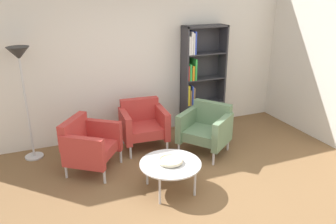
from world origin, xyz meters
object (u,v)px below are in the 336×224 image
(bookshelf_tall, at_px, (199,79))
(armchair_spare_guest, at_px, (89,144))
(armchair_by_bookshelf, at_px, (143,124))
(coffee_table_low, at_px, (170,165))
(armchair_near_window, at_px, (206,128))
(decorative_bowl, at_px, (170,161))
(floor_lamp_torchiere, at_px, (20,67))

(bookshelf_tall, xyz_separation_m, armchair_spare_guest, (-2.19, -0.86, -0.52))
(armchair_by_bookshelf, relative_size, armchair_spare_guest, 0.82)
(armchair_by_bookshelf, bearing_deg, coffee_table_low, -89.47)
(bookshelf_tall, relative_size, armchair_spare_guest, 2.01)
(armchair_by_bookshelf, height_order, armchair_near_window, same)
(armchair_spare_guest, bearing_deg, decorative_bowl, -100.31)
(coffee_table_low, bearing_deg, bookshelf_tall, 53.92)
(armchair_by_bookshelf, bearing_deg, armchair_spare_guest, -152.10)
(coffee_table_low, height_order, armchair_spare_guest, armchair_spare_guest)
(decorative_bowl, bearing_deg, armchair_near_window, 40.43)
(bookshelf_tall, xyz_separation_m, coffee_table_low, (-1.31, -1.79, -0.56))
(bookshelf_tall, xyz_separation_m, armchair_near_window, (-0.35, -0.98, -0.52))
(armchair_near_window, height_order, armchair_spare_guest, same)
(armchair_spare_guest, xyz_separation_m, floor_lamp_torchiere, (-0.76, 0.72, 1.03))
(bookshelf_tall, bearing_deg, coffee_table_low, -126.08)
(bookshelf_tall, bearing_deg, floor_lamp_torchiere, -177.29)
(bookshelf_tall, xyz_separation_m, armchair_by_bookshelf, (-1.23, -0.43, -0.52))
(bookshelf_tall, relative_size, floor_lamp_torchiere, 1.09)
(armchair_spare_guest, bearing_deg, bookshelf_tall, -32.16)
(armchair_by_bookshelf, xyz_separation_m, armchair_near_window, (0.88, -0.54, 0.00))
(decorative_bowl, height_order, armchair_spare_guest, armchair_spare_guest)
(bookshelf_tall, bearing_deg, armchair_by_bookshelf, -160.63)
(armchair_near_window, xyz_separation_m, floor_lamp_torchiere, (-2.60, 0.84, 1.03))
(armchair_by_bookshelf, bearing_deg, decorative_bowl, -89.47)
(bookshelf_tall, bearing_deg, armchair_spare_guest, -158.55)
(armchair_by_bookshelf, xyz_separation_m, armchair_spare_guest, (-0.96, -0.43, 0.00))
(armchair_by_bookshelf, height_order, floor_lamp_torchiere, floor_lamp_torchiere)
(armchair_by_bookshelf, height_order, armchair_spare_guest, same)
(decorative_bowl, bearing_deg, armchair_spare_guest, 133.30)
(bookshelf_tall, bearing_deg, decorative_bowl, -126.08)
(armchair_near_window, bearing_deg, armchair_by_bookshelf, -158.44)
(coffee_table_low, relative_size, armchair_spare_guest, 0.84)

